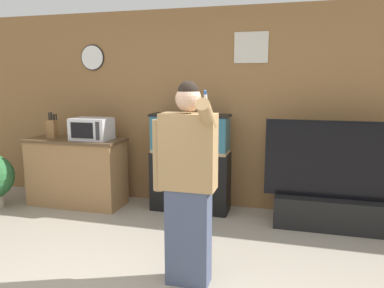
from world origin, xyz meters
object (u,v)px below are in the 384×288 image
object	(u,v)px
person_standing	(187,182)
counter_island	(77,172)
tv_on_stand	(335,198)
aquarium_on_stand	(190,163)
knife_block	(52,129)
microwave	(92,129)

from	to	relation	value
person_standing	counter_island	bearing A→B (deg)	142.48
tv_on_stand	aquarium_on_stand	bearing A→B (deg)	174.95
knife_block	tv_on_stand	distance (m)	3.68
counter_island	tv_on_stand	distance (m)	3.31
knife_block	person_standing	bearing A→B (deg)	-32.83
counter_island	person_standing	bearing A→B (deg)	-37.52
counter_island	knife_block	bearing A→B (deg)	-171.64
person_standing	microwave	bearing A→B (deg)	138.65
knife_block	tv_on_stand	bearing A→B (deg)	1.07
knife_block	tv_on_stand	size ratio (longest dim) A/B	0.22
aquarium_on_stand	person_standing	size ratio (longest dim) A/B	0.75
person_standing	aquarium_on_stand	bearing A→B (deg)	104.82
counter_island	aquarium_on_stand	bearing A→B (deg)	6.50
microwave	aquarium_on_stand	world-z (taller)	aquarium_on_stand
counter_island	person_standing	xyz separation A→B (m)	(2.00, -1.54, 0.42)
counter_island	microwave	xyz separation A→B (m)	(0.26, -0.00, 0.60)
aquarium_on_stand	person_standing	distance (m)	1.79
microwave	tv_on_stand	distance (m)	3.13
knife_block	person_standing	xyz separation A→B (m)	(2.32, -1.49, -0.16)
microwave	knife_block	xyz separation A→B (m)	(-0.57, -0.04, -0.01)
counter_island	aquarium_on_stand	xyz separation A→B (m)	(1.55, 0.18, 0.18)
counter_island	tv_on_stand	world-z (taller)	tv_on_stand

